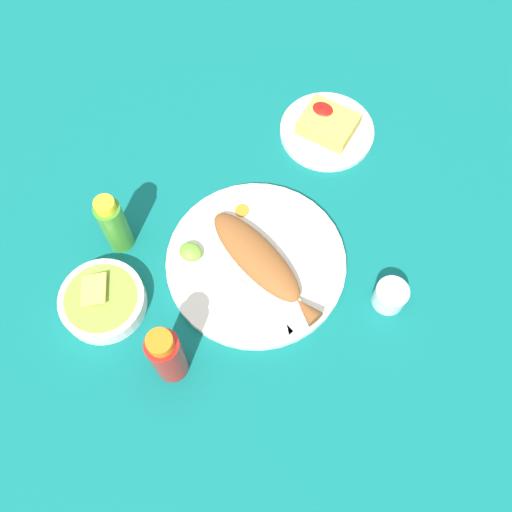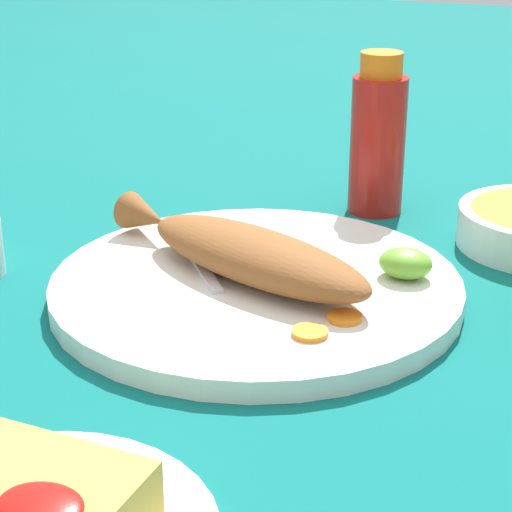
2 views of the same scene
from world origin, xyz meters
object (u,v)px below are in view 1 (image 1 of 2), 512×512
(main_plate, at_px, (256,262))
(guacamole_bowl, at_px, (103,301))
(fork_near, at_px, (285,295))
(side_plate_fries, at_px, (327,131))
(salt_cup, at_px, (390,296))
(fried_fish, at_px, (260,260))
(hot_sauce_bottle_red, at_px, (167,355))
(hot_sauce_bottle_green, at_px, (114,224))
(fork_far, at_px, (261,304))

(main_plate, bearing_deg, guacamole_bowl, 46.66)
(fork_near, distance_m, side_plate_fries, 0.40)
(fork_near, relative_size, salt_cup, 2.39)
(salt_cup, height_order, side_plate_fries, salt_cup)
(fried_fish, height_order, guacamole_bowl, fried_fish)
(hot_sauce_bottle_red, xyz_separation_m, side_plate_fries, (-0.00, -0.61, -0.07))
(main_plate, bearing_deg, fried_fish, 160.69)
(fried_fish, distance_m, hot_sauce_bottle_red, 0.26)
(hot_sauce_bottle_red, relative_size, hot_sauce_bottle_green, 1.10)
(fork_near, xyz_separation_m, guacamole_bowl, (0.29, 0.18, 0.00))
(fried_fish, bearing_deg, side_plate_fries, -64.87)
(main_plate, bearing_deg, fork_near, 157.14)
(main_plate, relative_size, hot_sauce_bottle_red, 2.07)
(hot_sauce_bottle_red, distance_m, guacamole_bowl, 0.19)
(fork_far, distance_m, hot_sauce_bottle_red, 0.21)
(main_plate, xyz_separation_m, hot_sauce_bottle_green, (0.26, 0.09, 0.06))
(salt_cup, bearing_deg, main_plate, 13.32)
(hot_sauce_bottle_green, relative_size, salt_cup, 2.49)
(side_plate_fries, bearing_deg, hot_sauce_bottle_red, 89.74)
(guacamole_bowl, bearing_deg, salt_cup, -148.89)
(salt_cup, distance_m, side_plate_fries, 0.41)
(side_plate_fries, bearing_deg, salt_cup, 134.01)
(hot_sauce_bottle_red, relative_size, side_plate_fries, 0.83)
(salt_cup, xyz_separation_m, guacamole_bowl, (0.46, 0.28, -0.00))
(main_plate, xyz_separation_m, guacamole_bowl, (0.21, 0.22, 0.01))
(fried_fish, distance_m, hot_sauce_bottle_green, 0.29)
(hot_sauce_bottle_green, xyz_separation_m, side_plate_fries, (-0.23, -0.44, -0.07))
(main_plate, distance_m, hot_sauce_bottle_green, 0.28)
(main_plate, xyz_separation_m, side_plate_fries, (0.02, -0.35, -0.00))
(hot_sauce_bottle_red, xyz_separation_m, guacamole_bowl, (0.18, -0.03, -0.06))
(hot_sauce_bottle_red, distance_m, side_plate_fries, 0.61)
(main_plate, relative_size, hot_sauce_bottle_green, 2.27)
(fried_fish, xyz_separation_m, salt_cup, (-0.25, -0.06, -0.02))
(fork_far, relative_size, guacamole_bowl, 1.12)
(fried_fish, xyz_separation_m, guacamole_bowl, (0.22, 0.21, -0.02))
(fork_near, height_order, salt_cup, salt_cup)
(fork_near, distance_m, hot_sauce_bottle_green, 0.35)
(fork_far, bearing_deg, fork_near, 70.38)
(main_plate, height_order, fork_far, fork_far)
(main_plate, relative_size, fried_fish, 1.21)
(hot_sauce_bottle_green, height_order, salt_cup, hot_sauce_bottle_green)
(fork_near, xyz_separation_m, hot_sauce_bottle_green, (0.34, 0.06, 0.05))
(main_plate, distance_m, fried_fish, 0.03)
(fork_near, relative_size, guacamole_bowl, 0.93)
(fried_fish, relative_size, side_plate_fries, 1.41)
(fried_fish, distance_m, fork_near, 0.08)
(main_plate, bearing_deg, hot_sauce_bottle_green, 19.71)
(fork_far, bearing_deg, guacamole_bowl, -133.02)
(hot_sauce_bottle_red, bearing_deg, fork_near, -117.02)
(main_plate, bearing_deg, side_plate_fries, -85.98)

